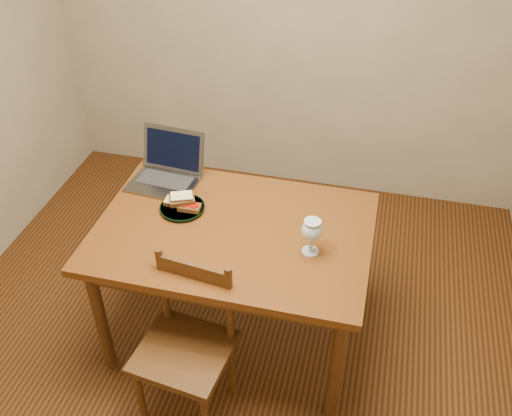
% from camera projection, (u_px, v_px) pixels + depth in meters
% --- Properties ---
extents(floor, '(3.20, 3.20, 0.02)m').
position_uv_depth(floor, '(228.00, 344.00, 3.09)').
color(floor, black).
rests_on(floor, ground).
extents(back_wall, '(3.20, 0.02, 2.60)m').
position_uv_depth(back_wall, '(294.00, 5.00, 3.52)').
color(back_wall, gray).
rests_on(back_wall, floor).
extents(table, '(1.30, 0.90, 0.74)m').
position_uv_depth(table, '(233.00, 242.00, 2.74)').
color(table, '#4E250D').
rests_on(table, floor).
extents(chair, '(0.44, 0.43, 0.43)m').
position_uv_depth(chair, '(186.00, 341.00, 2.51)').
color(chair, '#3E1F0D').
rests_on(chair, floor).
extents(plate, '(0.22, 0.22, 0.02)m').
position_uv_depth(plate, '(182.00, 208.00, 2.80)').
color(plate, black).
rests_on(plate, table).
extents(sandwich_cheese, '(0.11, 0.07, 0.03)m').
position_uv_depth(sandwich_cheese, '(175.00, 202.00, 2.80)').
color(sandwich_cheese, '#381E0C').
rests_on(sandwich_cheese, plate).
extents(sandwich_tomato, '(0.11, 0.06, 0.03)m').
position_uv_depth(sandwich_tomato, '(189.00, 206.00, 2.77)').
color(sandwich_tomato, '#381E0C').
rests_on(sandwich_tomato, plate).
extents(sandwich_top, '(0.14, 0.12, 0.04)m').
position_uv_depth(sandwich_top, '(182.00, 199.00, 2.77)').
color(sandwich_top, '#381E0C').
rests_on(sandwich_top, plate).
extents(milk_glass, '(0.09, 0.09, 0.18)m').
position_uv_depth(milk_glass, '(311.00, 237.00, 2.51)').
color(milk_glass, white).
rests_on(milk_glass, table).
extents(laptop, '(0.37, 0.34, 0.25)m').
position_uv_depth(laptop, '(168.00, 168.00, 2.98)').
color(laptop, slate).
rests_on(laptop, table).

